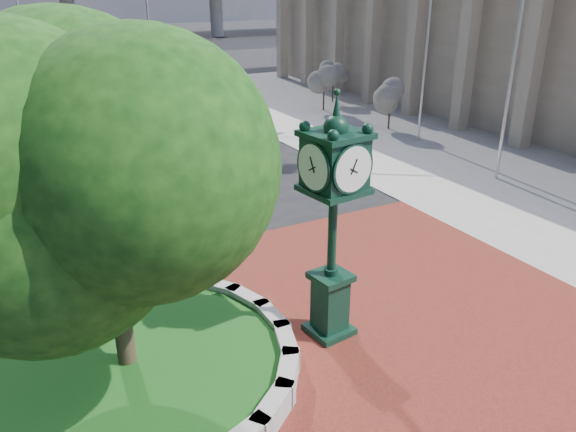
% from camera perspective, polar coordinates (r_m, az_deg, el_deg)
% --- Properties ---
extents(ground, '(200.00, 200.00, 0.00)m').
position_cam_1_polar(ground, '(13.73, 5.11, -9.68)').
color(ground, black).
rests_on(ground, ground).
extents(plaza, '(12.00, 12.00, 0.04)m').
position_cam_1_polar(plaza, '(13.05, 7.57, -11.63)').
color(plaza, maroon).
rests_on(plaza, ground).
extents(sidewalk, '(20.00, 50.00, 0.04)m').
position_cam_1_polar(sidewalk, '(30.76, 20.12, 7.58)').
color(sidewalk, '#9E9B93').
rests_on(sidewalk, ground).
extents(planter_wall, '(2.96, 6.77, 0.54)m').
position_cam_1_polar(planter_wall, '(12.51, -5.50, -11.81)').
color(planter_wall, '#9E9B93').
rests_on(planter_wall, ground).
extents(grass_bed, '(6.10, 6.10, 0.40)m').
position_cam_1_polar(grass_bed, '(12.04, -15.88, -14.66)').
color(grass_bed, '#154916').
rests_on(grass_bed, ground).
extents(civic_building, '(17.35, 44.00, 8.60)m').
position_cam_1_polar(civic_building, '(37.21, 26.92, 15.76)').
color(civic_building, gray).
rests_on(civic_building, ground).
extents(tree_planter, '(5.20, 5.20, 6.33)m').
position_cam_1_polar(tree_planter, '(10.35, -17.94, 1.13)').
color(tree_planter, '#38281C').
rests_on(tree_planter, ground).
extents(tree_street, '(4.40, 4.40, 5.45)m').
position_cam_1_polar(tree_street, '(27.99, -23.51, 12.48)').
color(tree_street, '#38281C').
rests_on(tree_street, ground).
extents(post_clock, '(1.24, 1.24, 5.39)m').
position_cam_1_polar(post_clock, '(11.57, 4.60, 0.40)').
color(post_clock, black).
rests_on(post_clock, ground).
extents(parked_car, '(2.47, 4.40, 1.41)m').
position_cam_1_polar(parked_car, '(52.23, -18.92, 14.26)').
color(parked_car, '#60180D').
rests_on(parked_car, ground).
extents(flagpole_a, '(1.60, 0.88, 11.01)m').
position_cam_1_polar(flagpole_a, '(23.03, 22.33, 16.91)').
color(flagpole_a, silver).
rests_on(flagpole_a, ground).
extents(flagpole_b, '(1.49, 0.50, 9.80)m').
position_cam_1_polar(flagpole_b, '(27.97, 14.00, 17.35)').
color(flagpole_b, silver).
rests_on(flagpole_b, ground).
extents(street_lamp_near, '(1.79, 0.56, 8.06)m').
position_cam_1_polar(street_lamp_near, '(39.63, -13.70, 18.34)').
color(street_lamp_near, slate).
rests_on(street_lamp_near, ground).
extents(street_lamp_far, '(2.09, 1.05, 9.87)m').
position_cam_1_polar(street_lamp_far, '(52.56, -25.57, 18.98)').
color(street_lamp_far, slate).
rests_on(street_lamp_far, ground).
extents(shrub_near, '(1.20, 1.20, 2.20)m').
position_cam_1_polar(shrub_near, '(30.62, 10.35, 11.55)').
color(shrub_near, '#38281C').
rests_on(shrub_near, ground).
extents(shrub_mid, '(1.20, 1.20, 2.20)m').
position_cam_1_polar(shrub_mid, '(34.79, 3.68, 13.17)').
color(shrub_mid, '#38281C').
rests_on(shrub_mid, ground).
extents(shrub_far, '(1.20, 1.20, 2.20)m').
position_cam_1_polar(shrub_far, '(37.53, 4.60, 13.85)').
color(shrub_far, '#38281C').
rests_on(shrub_far, ground).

